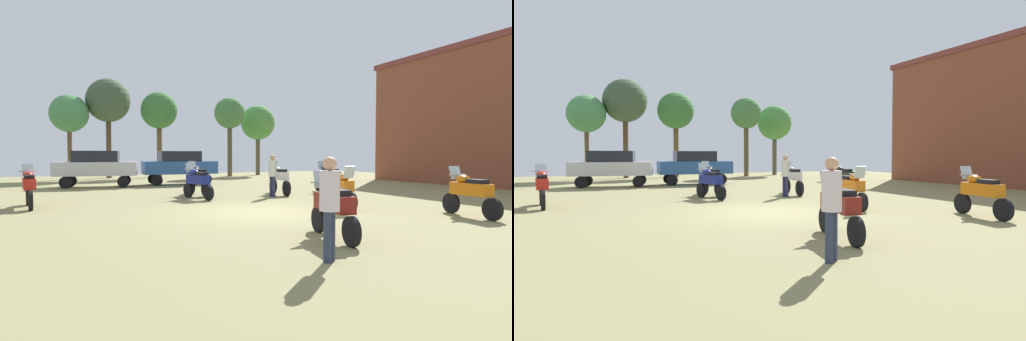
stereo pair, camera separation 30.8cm
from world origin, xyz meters
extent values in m
cube|color=#857F52|center=(0.00, 0.00, 0.01)|extent=(44.00, 52.00, 0.02)
cylinder|color=black|center=(-6.63, 4.94, 0.34)|extent=(0.20, 0.65, 0.64)
cylinder|color=black|center=(-6.44, 3.34, 0.34)|extent=(0.20, 0.65, 0.64)
cube|color=red|center=(-6.54, 4.14, 0.84)|extent=(0.52, 1.40, 0.36)
ellipsoid|color=red|center=(-6.57, 4.45, 1.12)|extent=(0.37, 0.51, 0.24)
cube|color=black|center=(-6.51, 3.90, 1.08)|extent=(0.36, 0.59, 0.12)
cube|color=silver|center=(-6.61, 4.78, 1.30)|extent=(0.38, 0.19, 0.39)
cylinder|color=#B7B7BC|center=(-6.60, 4.68, 1.24)|extent=(0.62, 0.11, 0.04)
cylinder|color=black|center=(3.39, 5.39, 0.36)|extent=(0.17, 0.68, 0.67)
cylinder|color=black|center=(3.27, 3.89, 0.36)|extent=(0.17, 0.68, 0.67)
cube|color=silver|center=(3.33, 4.64, 0.87)|extent=(0.46, 1.30, 0.36)
ellipsoid|color=silver|center=(3.35, 4.92, 1.15)|extent=(0.36, 0.50, 0.24)
cube|color=black|center=(3.31, 4.41, 1.11)|extent=(0.34, 0.58, 0.12)
cube|color=silver|center=(3.38, 5.24, 1.33)|extent=(0.37, 0.18, 0.39)
cylinder|color=#B7B7BC|center=(3.37, 5.15, 1.27)|extent=(0.62, 0.09, 0.04)
cylinder|color=black|center=(2.83, -1.13, 0.32)|extent=(0.21, 0.61, 0.60)
cylinder|color=black|center=(3.07, 0.48, 0.32)|extent=(0.21, 0.61, 0.60)
cube|color=orange|center=(2.95, -0.32, 0.80)|extent=(0.56, 1.42, 0.36)
ellipsoid|color=orange|center=(2.91, -0.63, 1.08)|extent=(0.39, 0.52, 0.24)
cube|color=black|center=(2.99, -0.08, 1.04)|extent=(0.38, 0.60, 0.12)
cube|color=silver|center=(2.85, -0.97, 1.26)|extent=(0.38, 0.20, 0.39)
cylinder|color=#B7B7BC|center=(2.87, -0.87, 1.20)|extent=(0.62, 0.13, 0.04)
cylinder|color=black|center=(5.39, -2.72, 0.33)|extent=(0.22, 0.63, 0.62)
cylinder|color=black|center=(5.15, -4.25, 0.33)|extent=(0.22, 0.63, 0.62)
cube|color=#CF690F|center=(5.27, -3.49, 0.82)|extent=(0.56, 1.35, 0.36)
ellipsoid|color=#CF690F|center=(5.31, -3.19, 1.10)|extent=(0.39, 0.52, 0.24)
cube|color=black|center=(5.23, -3.71, 1.06)|extent=(0.38, 0.60, 0.12)
cube|color=silver|center=(5.36, -2.87, 1.28)|extent=(0.38, 0.21, 0.39)
cylinder|color=#B7B7BC|center=(5.35, -2.97, 1.22)|extent=(0.62, 0.13, 0.04)
cylinder|color=black|center=(5.85, 5.24, 0.34)|extent=(0.19, 0.65, 0.65)
cylinder|color=black|center=(6.00, 3.78, 0.34)|extent=(0.19, 0.65, 0.65)
cube|color=#2B2B23|center=(5.93, 4.51, 0.85)|extent=(0.49, 1.27, 0.36)
ellipsoid|color=#2B2B23|center=(5.90, 4.79, 1.13)|extent=(0.37, 0.51, 0.24)
cube|color=black|center=(5.95, 4.29, 1.09)|extent=(0.36, 0.59, 0.12)
cube|color=silver|center=(5.87, 5.10, 1.31)|extent=(0.37, 0.19, 0.39)
cylinder|color=#B7B7BC|center=(5.88, 5.00, 1.25)|extent=(0.62, 0.10, 0.04)
cylinder|color=black|center=(-0.05, -3.62, 0.32)|extent=(0.22, 0.62, 0.60)
cylinder|color=black|center=(-0.32, -5.18, 0.32)|extent=(0.22, 0.62, 0.60)
cube|color=maroon|center=(-0.19, -4.40, 0.80)|extent=(0.58, 1.39, 0.36)
ellipsoid|color=maroon|center=(-0.14, -4.10, 1.08)|extent=(0.40, 0.53, 0.24)
cube|color=black|center=(-0.23, -4.63, 1.04)|extent=(0.39, 0.60, 0.12)
cube|color=silver|center=(-0.08, -3.77, 1.26)|extent=(0.38, 0.21, 0.39)
cylinder|color=#B7B7BC|center=(-0.10, -3.86, 1.20)|extent=(0.62, 0.14, 0.04)
cylinder|color=black|center=(-0.74, 5.15, 0.33)|extent=(0.28, 0.62, 0.61)
cylinder|color=black|center=(-0.34, 3.69, 0.33)|extent=(0.28, 0.62, 0.61)
cube|color=navy|center=(-0.54, 4.42, 0.81)|extent=(0.69, 1.34, 0.36)
ellipsoid|color=navy|center=(-0.62, 4.70, 1.09)|extent=(0.44, 0.55, 0.24)
cube|color=black|center=(-0.48, 4.20, 1.05)|extent=(0.44, 0.62, 0.12)
cube|color=silver|center=(-0.70, 5.01, 1.27)|extent=(0.39, 0.24, 0.39)
cylinder|color=#B7B7BC|center=(-0.68, 4.92, 1.21)|extent=(0.61, 0.20, 0.04)
cylinder|color=black|center=(-0.25, 6.50, 0.36)|extent=(0.23, 0.68, 0.67)
cylinder|color=black|center=(0.00, 5.07, 0.36)|extent=(0.23, 0.68, 0.67)
cube|color=black|center=(-0.12, 5.78, 0.87)|extent=(0.57, 1.28, 0.36)
ellipsoid|color=black|center=(-0.17, 6.06, 1.15)|extent=(0.40, 0.53, 0.24)
cube|color=black|center=(-0.09, 5.57, 1.11)|extent=(0.39, 0.60, 0.12)
cube|color=silver|center=(-0.23, 6.36, 1.33)|extent=(0.38, 0.21, 0.39)
cylinder|color=#B7B7BC|center=(-0.21, 6.27, 1.27)|extent=(0.62, 0.14, 0.04)
cylinder|color=black|center=(-5.43, 12.24, 0.34)|extent=(0.67, 0.33, 0.64)
cylinder|color=black|center=(-5.17, 13.66, 0.34)|extent=(0.67, 0.33, 0.64)
cylinder|color=black|center=(-2.56, 11.70, 0.34)|extent=(0.67, 0.33, 0.64)
cylinder|color=black|center=(-2.29, 13.12, 0.34)|extent=(0.67, 0.33, 0.64)
cube|color=#BCBBBF|center=(-3.86, 12.68, 1.03)|extent=(4.56, 2.56, 0.75)
cube|color=black|center=(-3.86, 12.68, 1.71)|extent=(2.62, 1.99, 0.61)
cylinder|color=black|center=(-0.67, 12.07, 0.34)|extent=(0.65, 0.25, 0.64)
cylinder|color=black|center=(-0.61, 13.50, 0.34)|extent=(0.65, 0.25, 0.64)
cylinder|color=black|center=(2.25, 11.94, 0.34)|extent=(0.65, 0.25, 0.64)
cylinder|color=black|center=(2.31, 13.37, 0.34)|extent=(0.65, 0.25, 0.64)
cube|color=#295193|center=(0.82, 12.72, 1.03)|extent=(4.38, 1.99, 0.75)
cube|color=black|center=(0.82, 12.72, 1.71)|extent=(2.43, 1.69, 0.61)
cylinder|color=#2A314D|center=(-1.43, -5.96, 0.45)|extent=(0.14, 0.14, 0.86)
cylinder|color=#2A314D|center=(-1.29, -5.86, 0.45)|extent=(0.14, 0.14, 0.86)
cylinder|color=silver|center=(-1.36, -5.91, 1.22)|extent=(0.47, 0.47, 0.68)
sphere|color=tan|center=(-1.36, -5.91, 1.68)|extent=(0.23, 0.23, 0.23)
cylinder|color=#2A294B|center=(2.55, 3.95, 0.46)|extent=(0.14, 0.14, 0.87)
cylinder|color=#2A294B|center=(2.59, 3.78, 0.46)|extent=(0.14, 0.14, 0.87)
cylinder|color=silver|center=(2.57, 3.87, 1.23)|extent=(0.41, 0.41, 0.69)
sphere|color=tan|center=(2.57, 3.87, 1.70)|extent=(0.24, 0.24, 0.24)
cylinder|color=#4F4A35|center=(9.93, 21.04, 1.97)|extent=(0.38, 0.38, 3.90)
sphere|color=#488A3F|center=(9.93, 21.04, 4.60)|extent=(3.00, 3.00, 3.00)
cylinder|color=brown|center=(1.41, 21.42, 2.35)|extent=(0.40, 0.40, 4.65)
sphere|color=#387135|center=(1.41, 21.42, 5.32)|extent=(2.90, 2.90, 2.90)
cylinder|color=brown|center=(6.87, 19.97, 2.33)|extent=(0.38, 0.38, 4.62)
sphere|color=#43793E|center=(6.87, 19.97, 5.21)|extent=(2.54, 2.54, 2.54)
cylinder|color=brown|center=(-5.13, 20.93, 2.09)|extent=(0.31, 0.31, 4.14)
sphere|color=#47894D|center=(-5.13, 20.93, 4.77)|extent=(2.71, 2.71, 2.71)
cylinder|color=#4D3B26|center=(-2.43, 21.33, 2.59)|extent=(0.38, 0.38, 5.14)
sphere|color=#3C5236|center=(-2.43, 21.33, 5.90)|extent=(3.27, 3.27, 3.27)
camera|label=1|loc=(-5.37, -11.63, 1.84)|focal=28.80mm
camera|label=2|loc=(-5.09, -11.76, 1.84)|focal=28.80mm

